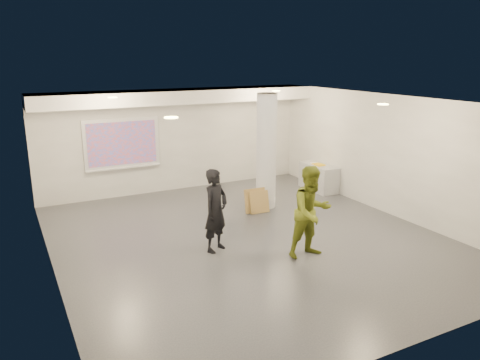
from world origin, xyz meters
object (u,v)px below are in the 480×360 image
projection_screen (122,144)px  credenza (319,177)px  column (266,151)px  woman (216,210)px  man (311,212)px

projection_screen → credenza: size_ratio=1.58×
column → woman: 3.18m
projection_screen → man: projection_screen is taller
man → projection_screen: bearing=110.1°
column → credenza: column is taller
column → projection_screen: (-3.10, 2.65, 0.03)m
credenza → man: bearing=-127.5°
credenza → woman: 5.34m
column → credenza: bearing=16.3°
projection_screen → woman: projection_screen is taller
column → woman: size_ratio=1.74×
projection_screen → man: bearing=-68.6°
column → man: column is taller
projection_screen → column: bearing=-40.6°
column → woman: bearing=-139.7°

